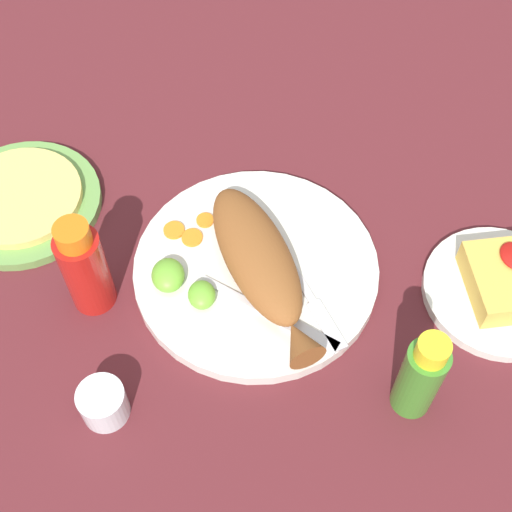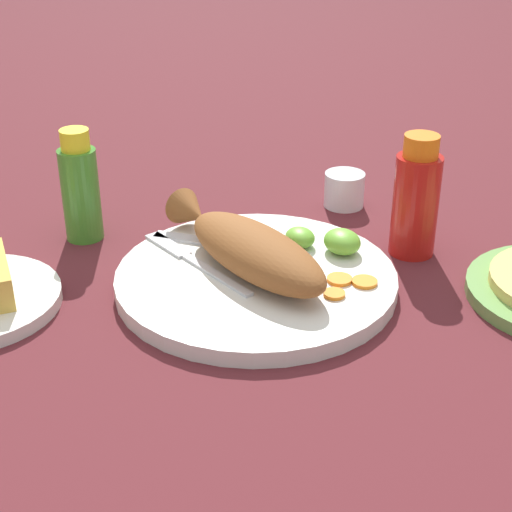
# 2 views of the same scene
# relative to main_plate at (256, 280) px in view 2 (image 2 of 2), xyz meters

# --- Properties ---
(ground_plane) EXTENTS (4.00, 4.00, 0.00)m
(ground_plane) POSITION_rel_main_plate_xyz_m (0.00, 0.00, -0.01)
(ground_plane) COLOR #561E23
(main_plate) EXTENTS (0.31, 0.31, 0.02)m
(main_plate) POSITION_rel_main_plate_xyz_m (0.00, 0.00, 0.00)
(main_plate) COLOR silver
(main_plate) RESTS_ON ground_plane
(fried_fish) EXTENTS (0.26, 0.13, 0.05)m
(fried_fish) POSITION_rel_main_plate_xyz_m (-0.01, -0.00, 0.03)
(fried_fish) COLOR brown
(fried_fish) RESTS_ON main_plate
(fork_near) EXTENTS (0.18, 0.07, 0.00)m
(fork_near) POSITION_rel_main_plate_xyz_m (-0.05, -0.06, 0.01)
(fork_near) COLOR silver
(fork_near) RESTS_ON main_plate
(fork_far) EXTENTS (0.13, 0.15, 0.00)m
(fork_far) POSITION_rel_main_plate_xyz_m (-0.08, -0.02, 0.01)
(fork_far) COLOR silver
(fork_far) RESTS_ON main_plate
(carrot_slice_near) EXTENTS (0.02, 0.02, 0.00)m
(carrot_slice_near) POSITION_rel_main_plate_xyz_m (0.08, 0.06, 0.01)
(carrot_slice_near) COLOR orange
(carrot_slice_near) RESTS_ON main_plate
(carrot_slice_mid) EXTENTS (0.03, 0.03, 0.00)m
(carrot_slice_mid) POSITION_rel_main_plate_xyz_m (0.06, 0.10, 0.01)
(carrot_slice_mid) COLOR orange
(carrot_slice_mid) RESTS_ON main_plate
(carrot_slice_far) EXTENTS (0.03, 0.03, 0.00)m
(carrot_slice_far) POSITION_rel_main_plate_xyz_m (0.05, 0.08, 0.01)
(carrot_slice_far) COLOR orange
(carrot_slice_far) RESTS_ON main_plate
(lime_wedge_main) EXTENTS (0.05, 0.04, 0.03)m
(lime_wedge_main) POSITION_rel_main_plate_xyz_m (-0.01, 0.11, 0.02)
(lime_wedge_main) COLOR #6BB233
(lime_wedge_main) RESTS_ON main_plate
(lime_wedge_side) EXTENTS (0.04, 0.03, 0.02)m
(lime_wedge_side) POSITION_rel_main_plate_xyz_m (-0.04, 0.07, 0.02)
(lime_wedge_side) COLOR #6BB233
(lime_wedge_side) RESTS_ON main_plate
(hot_sauce_bottle_red) EXTENTS (0.05, 0.05, 0.15)m
(hot_sauce_bottle_red) POSITION_rel_main_plate_xyz_m (-0.01, 0.20, 0.06)
(hot_sauce_bottle_red) COLOR #B21914
(hot_sauce_bottle_red) RESTS_ON ground_plane
(hot_sauce_bottle_green) EXTENTS (0.05, 0.05, 0.14)m
(hot_sauce_bottle_green) POSITION_rel_main_plate_xyz_m (-0.19, -0.15, 0.06)
(hot_sauce_bottle_green) COLOR #3D8428
(hot_sauce_bottle_green) RESTS_ON ground_plane
(salt_cup) EXTENTS (0.05, 0.05, 0.05)m
(salt_cup) POSITION_rel_main_plate_xyz_m (-0.16, 0.19, 0.01)
(salt_cup) COLOR silver
(salt_cup) RESTS_ON ground_plane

